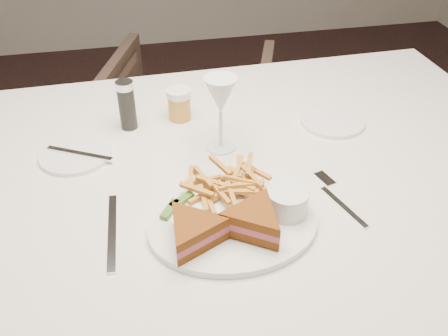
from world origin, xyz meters
TOP-DOWN VIEW (x-y plane):
  - table at (0.27, -0.05)m, footprint 1.54×1.05m
  - chair_far at (0.32, 0.85)m, footprint 0.80×0.77m
  - table_setting at (0.26, -0.12)m, footprint 0.78×0.59m

SIDE VIEW (x-z plane):
  - chair_far at x=0.32m, z-range 0.00..0.66m
  - table at x=0.27m, z-range 0.00..0.75m
  - table_setting at x=0.26m, z-range 0.70..0.88m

